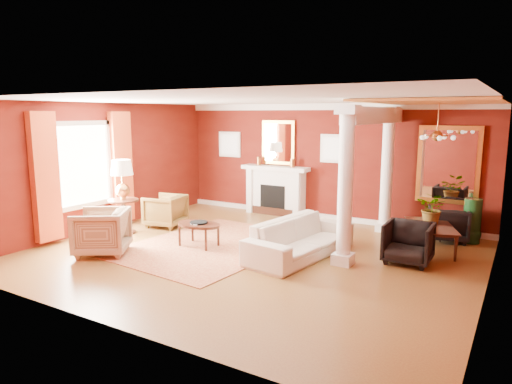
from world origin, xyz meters
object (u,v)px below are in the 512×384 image
Objects in this scene: armchair_stripe at (101,230)px; coffee_table at (199,226)px; side_table at (122,183)px; dining_table at (432,230)px; sofa at (301,232)px; armchair_leopard at (165,209)px.

armchair_stripe is 1.02× the size of coffee_table.
side_table is (-0.81, 1.32, 0.65)m from armchair_stripe.
sofa is at bearing 109.42° from dining_table.
sofa is 2.57× the size of coffee_table.
armchair_stripe is (0.44, -2.27, 0.06)m from armchair_leopard.
armchair_leopard is 0.51× the size of side_table.
armchair_stripe is 6.39m from dining_table.
side_table is at bearing 104.94° from sofa.
sofa is 2.90× the size of armchair_leopard.
side_table is at bearing -179.28° from coffee_table.
armchair_leopard reaches higher than coffee_table.
dining_table is (6.17, 2.15, -0.73)m from side_table.
sofa is at bearing 6.55° from side_table.
armchair_leopard is at bearing 157.22° from armchair_stripe.
armchair_stripe is 0.58× the size of side_table.
dining_table is (4.08, 2.13, -0.03)m from coffee_table.
side_table is at bearing 89.20° from dining_table.
sofa reaches higher than dining_table.
armchair_leopard reaches higher than dining_table.
armchair_leopard is at bearing 151.76° from coffee_table.
side_table reaches higher than armchair_stripe.
sofa is 2.09m from coffee_table.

